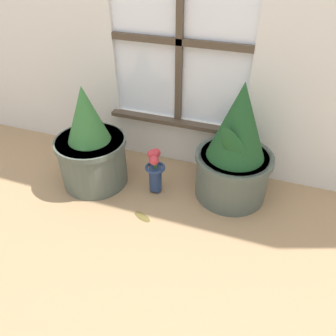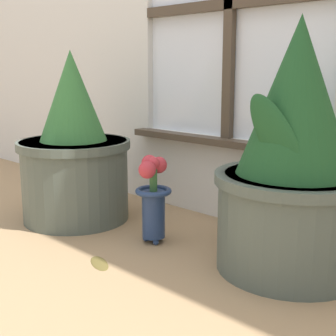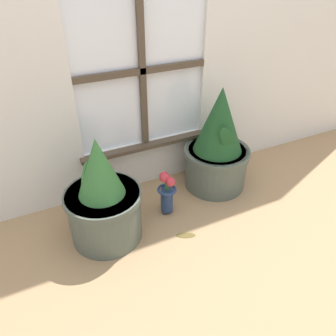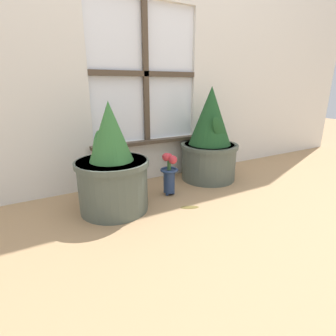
% 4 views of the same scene
% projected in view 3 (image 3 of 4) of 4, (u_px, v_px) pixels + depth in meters
% --- Properties ---
extents(ground_plane, '(10.00, 10.00, 0.00)m').
position_uv_depth(ground_plane, '(186.00, 233.00, 1.82)').
color(ground_plane, tan).
extents(potted_plant_left, '(0.40, 0.40, 0.60)m').
position_uv_depth(potted_plant_left, '(103.00, 201.00, 1.68)').
color(potted_plant_left, '#4C564C').
rests_on(potted_plant_left, ground_plane).
extents(potted_plant_right, '(0.42, 0.42, 0.67)m').
position_uv_depth(potted_plant_right, '(218.00, 146.00, 2.04)').
color(potted_plant_right, '#4C564C').
rests_on(potted_plant_right, ground_plane).
extents(flower_vase, '(0.11, 0.12, 0.28)m').
position_uv_depth(flower_vase, '(167.00, 192.00, 1.88)').
color(flower_vase, navy).
rests_on(flower_vase, ground_plane).
extents(fallen_leaf, '(0.12, 0.08, 0.01)m').
position_uv_depth(fallen_leaf, '(186.00, 235.00, 1.80)').
color(fallen_leaf, brown).
rests_on(fallen_leaf, ground_plane).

